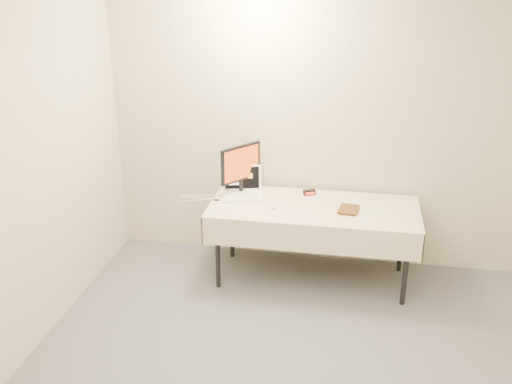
% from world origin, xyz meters
% --- Properties ---
extents(back_wall, '(4.00, 0.10, 2.70)m').
position_xyz_m(back_wall, '(0.00, 2.50, 1.35)').
color(back_wall, beige).
rests_on(back_wall, ground).
extents(table, '(1.86, 0.81, 0.74)m').
position_xyz_m(table, '(0.00, 2.05, 0.68)').
color(table, black).
rests_on(table, ground).
extents(laptop, '(0.43, 0.40, 0.25)m').
position_xyz_m(laptop, '(-0.68, 2.20, 0.80)').
color(laptop, white).
rests_on(laptop, table).
extents(monitor, '(0.30, 0.38, 0.47)m').
position_xyz_m(monitor, '(-0.70, 2.24, 1.01)').
color(monitor, black).
rests_on(monitor, table).
extents(book, '(0.17, 0.04, 0.22)m').
position_xyz_m(book, '(0.22, 2.01, 0.85)').
color(book, brown).
rests_on(book, table).
extents(alarm_clock, '(0.12, 0.09, 0.05)m').
position_xyz_m(alarm_clock, '(-0.07, 2.31, 0.76)').
color(alarm_clock, black).
rests_on(alarm_clock, table).
extents(clicker, '(0.06, 0.09, 0.02)m').
position_xyz_m(clicker, '(-0.35, 1.94, 0.75)').
color(clicker, '#B6B6B9').
rests_on(clicker, table).
extents(paper_form, '(0.19, 0.27, 0.00)m').
position_xyz_m(paper_form, '(0.49, 1.99, 0.74)').
color(paper_form, '#B8E0B2').
rests_on(paper_form, table).
extents(usb_dongle, '(0.06, 0.02, 0.01)m').
position_xyz_m(usb_dongle, '(-0.89, 2.02, 0.74)').
color(usb_dongle, black).
rests_on(usb_dongle, table).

